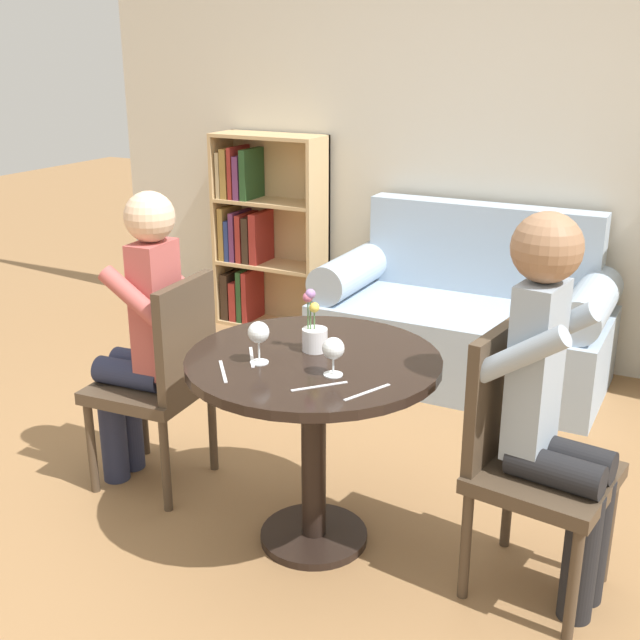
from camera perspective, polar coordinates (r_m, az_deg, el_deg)
ground_plane at (r=3.11m, az=-0.44°, el=-15.28°), size 16.00×16.00×0.00m
back_wall at (r=4.65m, az=12.59°, el=13.59°), size 5.20×0.05×2.70m
round_table at (r=2.83m, az=-0.47°, el=-5.59°), size 0.89×0.89×0.73m
couch at (r=4.46m, az=10.20°, el=-0.15°), size 1.53×0.80×0.92m
bookshelf_left at (r=5.20m, az=-4.29°, el=6.15°), size 0.71×0.28×1.24m
chair_left at (r=3.29m, az=-11.04°, el=-3.85°), size 0.45×0.45×0.90m
chair_right at (r=2.73m, az=14.32°, el=-9.11°), size 0.47×0.47×0.90m
person_left at (r=3.28m, az=-12.56°, el=-1.08°), size 0.43×0.36×1.24m
person_right at (r=2.61m, az=16.36°, el=-5.60°), size 0.44×0.38×1.29m
wine_glass_left at (r=2.69m, az=-4.39°, el=-0.99°), size 0.07×0.07×0.15m
wine_glass_right at (r=2.59m, az=0.95°, el=-2.14°), size 0.07×0.07×0.13m
flower_vase at (r=2.80m, az=-0.42°, el=-0.89°), size 0.09×0.09×0.23m
knife_left_setting at (r=2.66m, az=-6.91°, el=-3.65°), size 0.13×0.15×0.00m
fork_left_setting at (r=2.50m, az=3.38°, el=-5.14°), size 0.08×0.18×0.00m
knife_right_setting at (r=2.77m, az=-4.87°, el=-2.65°), size 0.12×0.16×0.00m
fork_right_setting at (r=2.53m, az=-0.04°, el=-4.73°), size 0.13×0.15×0.00m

